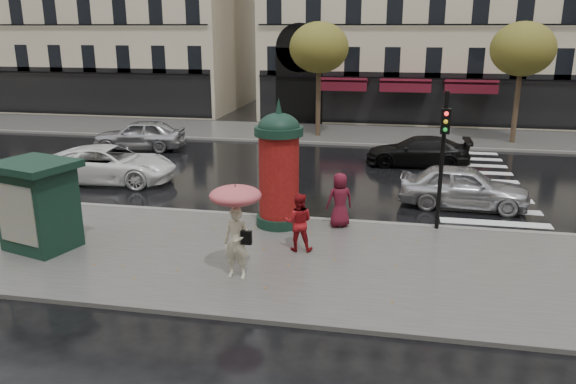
% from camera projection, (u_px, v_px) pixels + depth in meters
% --- Properties ---
extents(ground, '(160.00, 160.00, 0.00)m').
position_uv_depth(ground, '(299.00, 256.00, 16.16)').
color(ground, black).
rests_on(ground, ground).
extents(near_sidewalk, '(90.00, 7.00, 0.12)m').
position_uv_depth(near_sidewalk, '(296.00, 261.00, 15.67)').
color(near_sidewalk, '#474744').
rests_on(near_sidewalk, ground).
extents(far_sidewalk, '(90.00, 6.00, 0.12)m').
position_uv_depth(far_sidewalk, '(353.00, 134.00, 34.04)').
color(far_sidewalk, '#474744').
rests_on(far_sidewalk, ground).
extents(near_kerb, '(90.00, 0.25, 0.14)m').
position_uv_depth(near_kerb, '(314.00, 220.00, 18.97)').
color(near_kerb, slate).
rests_on(near_kerb, ground).
extents(far_kerb, '(90.00, 0.25, 0.14)m').
position_uv_depth(far_kerb, '(348.00, 144.00, 31.21)').
color(far_kerb, slate).
rests_on(far_kerb, ground).
extents(zebra_crossing, '(3.60, 11.75, 0.01)m').
position_uv_depth(zebra_crossing, '(475.00, 180.00, 24.11)').
color(zebra_crossing, silver).
rests_on(zebra_crossing, ground).
extents(tree_far_left, '(3.40, 3.40, 6.64)m').
position_uv_depth(tree_far_left, '(319.00, 48.00, 32.01)').
color(tree_far_left, '#38281C').
rests_on(tree_far_left, ground).
extents(tree_far_right, '(3.40, 3.40, 6.64)m').
position_uv_depth(tree_far_right, '(523.00, 49.00, 30.01)').
color(tree_far_right, '#38281C').
rests_on(tree_far_right, ground).
extents(woman_umbrella, '(1.31, 1.31, 2.52)m').
position_uv_depth(woman_umbrella, '(236.00, 216.00, 14.06)').
color(woman_umbrella, beige).
rests_on(woman_umbrella, near_sidewalk).
extents(woman_red, '(0.88, 0.71, 1.71)m').
position_uv_depth(woman_red, '(299.00, 222.00, 16.04)').
color(woman_red, maroon).
rests_on(woman_red, near_sidewalk).
extents(man_burgundy, '(1.03, 0.89, 1.77)m').
position_uv_depth(man_burgundy, '(340.00, 200.00, 17.97)').
color(man_burgundy, '#561120').
rests_on(man_burgundy, near_sidewalk).
extents(morris_column, '(1.54, 1.54, 4.13)m').
position_uv_depth(morris_column, '(279.00, 166.00, 17.81)').
color(morris_column, black).
rests_on(morris_column, near_sidewalk).
extents(traffic_light, '(0.27, 0.41, 4.37)m').
position_uv_depth(traffic_light, '(443.00, 148.00, 17.21)').
color(traffic_light, black).
rests_on(traffic_light, near_sidewalk).
extents(newsstand, '(2.56, 2.33, 2.58)m').
position_uv_depth(newsstand, '(38.00, 204.00, 16.09)').
color(newsstand, black).
rests_on(newsstand, near_sidewalk).
extents(car_silver, '(4.70, 2.16, 1.56)m').
position_uv_depth(car_silver, '(463.00, 186.00, 20.32)').
color(car_silver, '#B0B1B5').
rests_on(car_silver, ground).
extents(car_white, '(5.75, 3.00, 1.55)m').
position_uv_depth(car_white, '(109.00, 164.00, 23.62)').
color(car_white, white).
rests_on(car_white, ground).
extents(car_black, '(4.80, 1.96, 1.39)m').
position_uv_depth(car_black, '(418.00, 151.00, 26.44)').
color(car_black, black).
rests_on(car_black, ground).
extents(car_far_silver, '(4.97, 2.55, 1.62)m').
position_uv_depth(car_far_silver, '(140.00, 135.00, 29.87)').
color(car_far_silver, '#A2A2A6').
rests_on(car_far_silver, ground).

